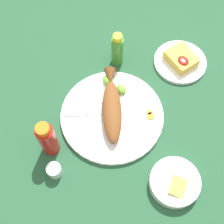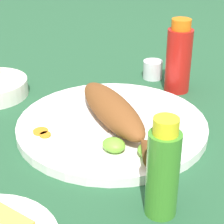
% 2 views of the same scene
% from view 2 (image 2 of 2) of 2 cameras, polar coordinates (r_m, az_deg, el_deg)
% --- Properties ---
extents(ground_plane, '(4.00, 4.00, 0.00)m').
position_cam_2_polar(ground_plane, '(0.79, -0.00, -2.44)').
color(ground_plane, '#235133').
extents(main_plate, '(0.37, 0.37, 0.02)m').
position_cam_2_polar(main_plate, '(0.79, -0.00, -1.87)').
color(main_plate, white).
rests_on(main_plate, ground_plane).
extents(fried_fish, '(0.28, 0.20, 0.05)m').
position_cam_2_polar(fried_fish, '(0.76, 0.53, -0.15)').
color(fried_fish, brown).
rests_on(fried_fish, main_plate).
extents(fork_near, '(0.11, 0.16, 0.00)m').
position_cam_2_polar(fork_near, '(0.82, 6.24, -0.08)').
color(fork_near, silver).
rests_on(fork_near, main_plate).
extents(fork_far, '(0.11, 0.16, 0.00)m').
position_cam_2_polar(fork_far, '(0.78, 6.99, -1.57)').
color(fork_far, silver).
rests_on(fork_far, main_plate).
extents(carrot_slice_near, '(0.03, 0.03, 0.00)m').
position_cam_2_polar(carrot_slice_near, '(0.76, -10.00, -2.70)').
color(carrot_slice_near, orange).
rests_on(carrot_slice_near, main_plate).
extents(carrot_slice_mid, '(0.02, 0.02, 0.00)m').
position_cam_2_polar(carrot_slice_mid, '(0.74, -9.36, -3.20)').
color(carrot_slice_mid, orange).
rests_on(carrot_slice_mid, main_plate).
extents(lime_wedge_main, '(0.04, 0.04, 0.02)m').
position_cam_2_polar(lime_wedge_main, '(0.69, 0.26, -4.66)').
color(lime_wedge_main, '#6BB233').
rests_on(lime_wedge_main, main_plate).
extents(lime_wedge_side, '(0.04, 0.04, 0.02)m').
position_cam_2_polar(lime_wedge_side, '(0.67, 5.36, -5.48)').
color(lime_wedge_side, '#6BB233').
rests_on(lime_wedge_side, main_plate).
extents(hot_sauce_bottle_red, '(0.06, 0.06, 0.17)m').
position_cam_2_polar(hot_sauce_bottle_red, '(0.94, 9.36, 7.51)').
color(hot_sauce_bottle_red, '#B21914').
rests_on(hot_sauce_bottle_red, ground_plane).
extents(hot_sauce_bottle_green, '(0.05, 0.05, 0.15)m').
position_cam_2_polar(hot_sauce_bottle_green, '(0.56, 7.16, -8.18)').
color(hot_sauce_bottle_green, '#3D8428').
rests_on(hot_sauce_bottle_green, ground_plane).
extents(salt_cup, '(0.05, 0.05, 0.05)m').
position_cam_2_polar(salt_cup, '(1.02, 5.74, 5.81)').
color(salt_cup, silver).
rests_on(salt_cup, ground_plane).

